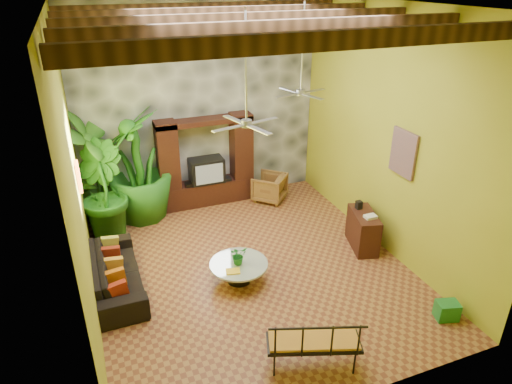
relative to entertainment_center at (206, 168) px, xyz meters
name	(u,v)px	position (x,y,z in m)	size (l,w,h in m)	color
ground	(250,267)	(0.00, -3.14, -0.97)	(7.00, 7.00, 0.00)	brown
ceiling	(248,4)	(0.00, -3.14, 4.03)	(6.00, 7.00, 0.02)	silver
back_wall	(199,105)	(0.00, 0.36, 1.53)	(6.00, 0.02, 5.00)	#9F9F24
left_wall	(74,178)	(-3.00, -3.14, 1.53)	(0.02, 7.00, 5.00)	#9F9F24
right_wall	(388,134)	(3.00, -3.14, 1.53)	(0.02, 7.00, 5.00)	#9F9F24
stone_accent_wall	(200,106)	(0.00, 0.30, 1.53)	(5.98, 0.10, 4.98)	#3D4146
ceiling_beams	(249,19)	(0.00, -3.14, 3.81)	(5.95, 5.36, 0.22)	#3E2513
entertainment_center	(206,168)	(0.00, 0.00, 0.00)	(2.40, 0.55, 2.30)	black
ceiling_fan_front	(246,111)	(-0.20, -3.54, 2.44)	(1.28, 1.28, 1.86)	#A4A3A8
ceiling_fan_back	(301,83)	(1.60, -1.94, 2.44)	(1.28, 1.28, 1.86)	#A4A3A8
wall_art_mask	(78,177)	(-2.96, -2.14, 1.13)	(0.06, 0.32, 0.55)	gold
wall_art_painting	(403,153)	(2.96, -3.74, 1.33)	(0.06, 0.70, 0.90)	navy
sofa	(115,273)	(-2.62, -2.83, -0.62)	(2.35, 0.92, 0.69)	black
wicker_armchair	(269,187)	(1.56, -0.45, -0.61)	(0.77, 0.79, 0.72)	brown
tall_plant_a	(95,171)	(-2.65, -0.20, 0.42)	(1.46, 0.99, 2.78)	#2E691B
tall_plant_b	(102,193)	(-2.59, -0.82, 0.15)	(1.23, 0.99, 2.23)	#1B5917
tall_plant_c	(138,166)	(-1.70, -0.18, 0.39)	(1.52, 1.52, 2.71)	#236B1C
coffee_table	(239,269)	(-0.36, -3.46, -0.71)	(1.13, 1.13, 0.40)	black
centerpiece_plant	(238,255)	(-0.36, -3.46, -0.39)	(0.32, 0.28, 0.36)	#1B6A21
yellow_tray	(233,271)	(-0.55, -3.69, -0.55)	(0.26, 0.19, 0.03)	yellow
iron_bench	(316,341)	(-0.02, -5.97, -0.42)	(1.49, 0.96, 0.57)	black
side_console	(363,230)	(2.56, -3.29, -0.56)	(0.46, 1.02, 0.82)	#3A1E12
green_bin	(447,310)	(2.65, -5.80, -0.80)	(0.37, 0.28, 0.33)	#217C3B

